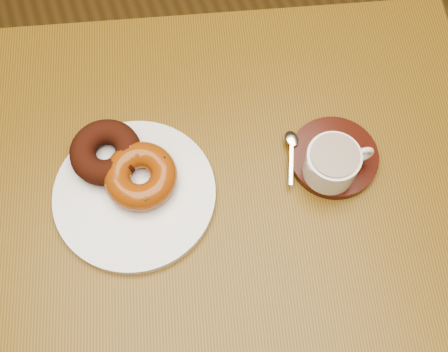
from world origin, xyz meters
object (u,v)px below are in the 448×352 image
object	(u,v)px
donut_plate	(135,194)
saucer	(334,157)
coffee_cup	(333,163)
cafe_table	(213,215)

from	to	relation	value
donut_plate	saucer	size ratio (longest dim) A/B	1.79
saucer	coffee_cup	distance (m)	0.04
donut_plate	saucer	xyz separation A→B (m)	(0.30, -0.04, -0.00)
cafe_table	coffee_cup	distance (m)	0.25
saucer	cafe_table	bearing A→B (deg)	173.92
donut_plate	saucer	distance (m)	0.30
donut_plate	cafe_table	bearing A→B (deg)	-10.62
cafe_table	coffee_cup	size ratio (longest dim) A/B	9.56
saucer	coffee_cup	world-z (taller)	coffee_cup
cafe_table	coffee_cup	world-z (taller)	coffee_cup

